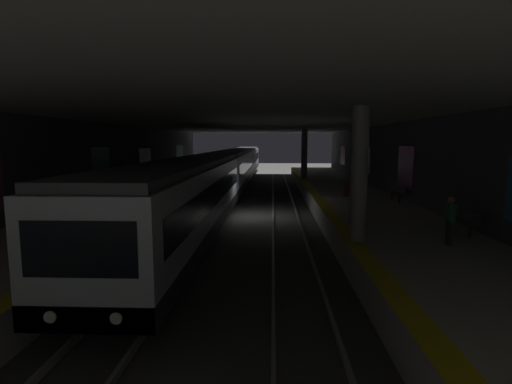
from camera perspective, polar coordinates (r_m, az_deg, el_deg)
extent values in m
plane|color=#42423F|center=(23.93, -1.11, -3.51)|extent=(120.00, 120.00, 0.00)
cube|color=gray|center=(23.91, 5.90, -3.36)|extent=(60.00, 0.09, 0.16)
cube|color=gray|center=(23.87, 2.44, -3.35)|extent=(60.00, 0.09, 0.16)
cube|color=gray|center=(24.05, -4.64, -3.29)|extent=(60.00, 0.09, 0.16)
cube|color=gray|center=(24.26, -8.02, -3.24)|extent=(60.00, 0.09, 0.16)
cube|color=beige|center=(24.33, 14.48, -2.31)|extent=(60.00, 5.30, 1.05)
cube|color=yellow|center=(23.87, 9.00, -1.06)|extent=(60.00, 0.60, 0.01)
cube|color=beige|center=(25.10, -16.22, -2.08)|extent=(60.00, 5.30, 1.05)
cube|color=yellow|center=(24.37, -11.02, -0.94)|extent=(60.00, 0.60, 0.01)
cube|color=#56565B|center=(24.85, 21.21, 2.91)|extent=(60.00, 0.50, 5.60)
cube|color=#BF4C8C|center=(24.88, 20.52, 3.29)|extent=(2.64, 0.06, 2.46)
cube|color=#4CA566|center=(34.66, 15.32, 4.46)|extent=(3.13, 0.06, 2.15)
cube|color=#BF4C8C|center=(45.29, 12.26, 5.12)|extent=(2.79, 0.06, 1.99)
cube|color=#56565B|center=(25.93, -22.49, 3.01)|extent=(60.00, 0.50, 5.60)
cube|color=#4CA566|center=(26.61, -21.16, 3.49)|extent=(2.51, 0.06, 2.30)
cube|color=orange|center=(34.67, -15.48, 4.45)|extent=(2.96, 0.06, 1.90)
cube|color=#4CA566|center=(46.63, -10.81, 5.21)|extent=(3.24, 0.06, 2.16)
cube|color=beige|center=(23.55, -1.15, 10.49)|extent=(60.00, 19.40, 0.40)
cylinder|color=gray|center=(13.90, 14.46, 2.38)|extent=(0.56, 0.56, 4.55)
cylinder|color=gray|center=(37.32, 6.89, 5.41)|extent=(0.56, 0.56, 4.55)
cube|color=#B7BCC6|center=(16.96, -10.04, -0.99)|extent=(18.32, 2.80, 2.70)
cube|color=black|center=(17.14, -9.97, -4.53)|extent=(18.32, 2.82, 0.56)
cube|color=black|center=(16.91, -10.07, 0.19)|extent=(16.85, 2.83, 0.90)
cube|color=#47474C|center=(16.81, -10.15, 3.98)|extent=(17.95, 2.58, 0.24)
cube|color=black|center=(12.54, -14.92, -11.16)|extent=(2.20, 1.64, 0.76)
cube|color=black|center=(22.08, -7.16, -3.05)|extent=(2.20, 1.64, 0.76)
cube|color=black|center=(8.33, -23.86, -7.50)|extent=(0.04, 2.24, 1.10)
cylinder|color=silver|center=(8.50, -19.28, -16.60)|extent=(0.04, 0.24, 0.24)
cylinder|color=silver|center=(9.04, -27.25, -15.54)|extent=(0.04, 0.24, 0.24)
cube|color=#B7BCC6|center=(35.58, -3.50, 3.32)|extent=(18.32, 2.80, 2.70)
cube|color=black|center=(35.66, -3.49, 1.61)|extent=(18.32, 2.82, 0.56)
cube|color=black|center=(35.55, -3.50, 3.89)|extent=(16.85, 2.83, 0.90)
cube|color=#47474C|center=(35.51, -3.52, 5.69)|extent=(17.95, 2.58, 0.24)
cube|color=black|center=(30.74, -4.44, -0.14)|extent=(2.20, 1.64, 0.76)
cube|color=black|center=(40.70, -2.76, 1.66)|extent=(2.20, 1.64, 0.76)
cube|color=#B7BCC6|center=(54.40, -1.46, 4.66)|extent=(18.32, 2.80, 2.70)
cube|color=black|center=(54.46, -1.45, 3.53)|extent=(18.32, 2.82, 0.56)
cube|color=black|center=(54.39, -1.46, 5.02)|extent=(16.85, 2.83, 0.90)
cube|color=#47474C|center=(54.36, -1.46, 6.20)|extent=(17.95, 2.58, 0.24)
cube|color=black|center=(49.48, -1.84, 2.64)|extent=(2.20, 1.64, 0.76)
cube|color=black|center=(59.50, -1.13, 3.40)|extent=(2.20, 1.64, 0.76)
cylinder|color=#262628|center=(16.17, 28.13, -5.01)|extent=(0.08, 0.08, 0.42)
cylinder|color=#262628|center=(17.37, 26.20, -4.10)|extent=(0.08, 0.08, 0.42)
cube|color=#4C4C51|center=(16.72, 27.18, -3.70)|extent=(1.70, 0.44, 0.08)
cube|color=#4C4C51|center=(16.78, 27.90, -3.01)|extent=(1.70, 0.06, 0.40)
cylinder|color=#262628|center=(23.53, 19.69, -1.00)|extent=(0.08, 0.08, 0.42)
cylinder|color=#262628|center=(24.82, 18.77, -0.56)|extent=(0.08, 0.08, 0.42)
cube|color=#4C4C51|center=(24.15, 19.24, -0.19)|extent=(1.70, 0.44, 0.08)
cube|color=#4C4C51|center=(24.19, 19.76, 0.28)|extent=(1.70, 0.06, 0.40)
cylinder|color=#262628|center=(25.34, -20.61, -0.49)|extent=(0.08, 0.08, 0.42)
cylinder|color=#262628|center=(26.59, -19.47, -0.10)|extent=(0.08, 0.08, 0.42)
cube|color=#4C4C51|center=(25.93, -20.05, 0.26)|extent=(1.70, 0.44, 0.08)
cube|color=#4C4C51|center=(26.00, -20.52, 0.70)|extent=(1.70, 0.06, 0.40)
cylinder|color=#262628|center=(34.80, -14.14, 1.71)|extent=(0.08, 0.08, 0.42)
cylinder|color=#262628|center=(36.10, -13.53, 1.92)|extent=(0.08, 0.08, 0.42)
cube|color=#4C4C51|center=(35.43, -13.84, 2.22)|extent=(1.70, 0.44, 0.08)
cube|color=#4C4C51|center=(35.48, -14.19, 2.54)|extent=(1.70, 0.06, 0.40)
cylinder|color=#262628|center=(37.07, -13.10, 2.06)|extent=(0.08, 0.08, 0.42)
cylinder|color=#262628|center=(38.38, -12.57, 2.25)|extent=(0.08, 0.08, 0.42)
cube|color=#4C4C51|center=(37.71, -12.84, 2.54)|extent=(1.70, 0.44, 0.08)
cube|color=#4C4C51|center=(37.75, -13.17, 2.84)|extent=(1.70, 0.06, 0.40)
cylinder|color=#383838|center=(29.14, -11.50, 1.20)|extent=(0.16, 0.16, 0.86)
cylinder|color=#383838|center=(29.33, -11.41, 1.24)|extent=(0.16, 0.16, 0.86)
cube|color=beige|center=(29.17, -11.49, 2.65)|extent=(0.36, 0.22, 0.61)
cylinder|color=beige|center=(28.94, -11.60, 2.51)|extent=(0.10, 0.10, 0.58)
cylinder|color=beige|center=(29.42, -11.37, 2.59)|extent=(0.10, 0.10, 0.58)
sphere|color=tan|center=(29.14, -11.51, 3.47)|extent=(0.23, 0.23, 0.23)
cylinder|color=#333333|center=(34.68, -9.66, 2.11)|extent=(0.16, 0.16, 0.78)
cylinder|color=#333333|center=(34.88, -9.60, 2.14)|extent=(0.16, 0.16, 0.78)
cube|color=#2D754C|center=(34.73, -9.65, 3.22)|extent=(0.36, 0.22, 0.55)
cylinder|color=#2D754C|center=(34.49, -9.74, 3.10)|extent=(0.10, 0.10, 0.52)
cylinder|color=#2D754C|center=(34.97, -9.57, 3.16)|extent=(0.10, 0.10, 0.52)
sphere|color=tan|center=(34.70, -9.67, 3.84)|extent=(0.21, 0.21, 0.21)
cylinder|color=#323232|center=(22.79, -15.29, -0.59)|extent=(0.16, 0.16, 0.82)
cylinder|color=#323232|center=(22.98, -15.14, -0.52)|extent=(0.16, 0.16, 0.82)
cube|color=#333338|center=(22.80, -15.27, 1.19)|extent=(0.36, 0.22, 0.58)
cylinder|color=#333338|center=(22.57, -15.46, 1.00)|extent=(0.10, 0.10, 0.55)
cylinder|color=#333338|center=(23.04, -15.08, 1.13)|extent=(0.10, 0.10, 0.55)
sphere|color=tan|center=(22.77, -15.30, 2.20)|extent=(0.22, 0.22, 0.22)
cylinder|color=#393939|center=(14.63, 25.93, -5.31)|extent=(0.16, 0.16, 0.81)
cylinder|color=#393939|center=(14.81, 25.62, -5.15)|extent=(0.16, 0.16, 0.81)
cube|color=#2D754C|center=(14.59, 25.92, -2.59)|extent=(0.36, 0.22, 0.57)
cylinder|color=#2D754C|center=(14.37, 26.30, -2.95)|extent=(0.10, 0.10, 0.54)
cylinder|color=#2D754C|center=(14.83, 25.53, -2.62)|extent=(0.10, 0.10, 0.54)
sphere|color=tan|center=(14.54, 26.01, -1.05)|extent=(0.22, 0.22, 0.22)
cube|color=maroon|center=(25.66, 12.64, 0.22)|extent=(0.37, 0.23, 0.72)
cylinder|color=#333333|center=(25.61, 12.67, 1.36)|extent=(0.02, 0.02, 0.30)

